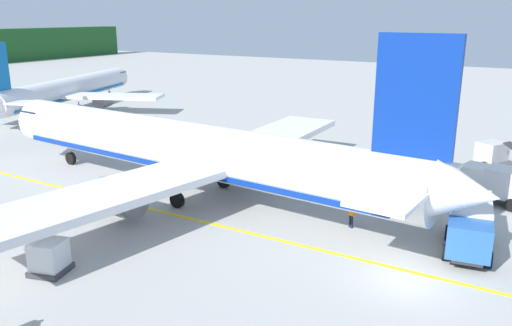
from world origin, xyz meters
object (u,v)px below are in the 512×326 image
object	(u,v)px
service_truck_baggage	(503,159)
crew_marshaller	(351,213)
service_truck_pushback	(506,184)
service_truck_catering	(470,224)
crew_loader_right	(412,194)
cargo_container_near	(49,257)
cargo_container_mid	(322,186)
airliner_mid_apron	(67,90)
airliner_foreground	(191,150)

from	to	relation	value
service_truck_baggage	crew_marshaller	bearing A→B (deg)	159.01
service_truck_pushback	crew_marshaller	xyz separation A→B (m)	(-9.42, 7.74, -0.47)
service_truck_catering	crew_loader_right	size ratio (longest dim) A/B	3.76
service_truck_baggage	cargo_container_near	bearing A→B (deg)	149.93
crew_loader_right	cargo_container_mid	bearing A→B (deg)	99.56
service_truck_baggage	service_truck_pushback	distance (m)	8.24
airliner_mid_apron	cargo_container_mid	size ratio (longest dim) A/B	18.38
crew_marshaller	service_truck_pushback	bearing A→B (deg)	-39.41
airliner_foreground	crew_marshaller	size ratio (longest dim) A/B	24.69
airliner_foreground	service_truck_baggage	bearing A→B (deg)	-47.14
service_truck_catering	service_truck_baggage	bearing A→B (deg)	0.02
crew_marshaller	service_truck_baggage	bearing A→B (deg)	-20.99
cargo_container_mid	service_truck_baggage	bearing A→B (deg)	-38.24
crew_marshaller	airliner_foreground	bearing A→B (deg)	90.40
cargo_container_near	crew_loader_right	distance (m)	23.13
airliner_mid_apron	crew_loader_right	world-z (taller)	airliner_mid_apron
airliner_mid_apron	cargo_container_mid	bearing A→B (deg)	-108.80
crew_marshaller	crew_loader_right	size ratio (longest dim) A/B	0.96
airliner_mid_apron	cargo_container_near	distance (m)	50.21
service_truck_catering	cargo_container_near	xyz separation A→B (m)	(-13.97, 17.98, -0.61)
service_truck_pushback	cargo_container_mid	world-z (taller)	service_truck_pushback
service_truck_pushback	cargo_container_near	bearing A→B (deg)	140.34
cargo_container_mid	service_truck_pushback	bearing A→B (deg)	-65.67
service_truck_baggage	airliner_foreground	bearing A→B (deg)	132.86
service_truck_catering	crew_marshaller	bearing A→B (deg)	94.28
service_truck_pushback	service_truck_catering	bearing A→B (deg)	173.69
service_truck_pushback	crew_marshaller	bearing A→B (deg)	140.59
service_truck_pushback	crew_loader_right	size ratio (longest dim) A/B	3.61
cargo_container_near	cargo_container_mid	bearing A→B (deg)	-22.81
airliner_foreground	cargo_container_near	size ratio (longest dim) A/B	19.51
airliner_foreground	airliner_mid_apron	xyz separation A→B (m)	(19.67, 36.69, -0.59)
cargo_container_mid	crew_marshaller	world-z (taller)	cargo_container_mid
service_truck_pushback	airliner_mid_apron	bearing A→B (deg)	79.84
airliner_foreground	service_truck_catering	xyz separation A→B (m)	(0.59, -19.05, -1.90)
crew_marshaller	crew_loader_right	xyz separation A→B (m)	(5.24, -2.39, 0.04)
service_truck_baggage	service_truck_catering	xyz separation A→B (m)	(-17.08, -0.01, 0.32)
service_truck_catering	crew_marshaller	world-z (taller)	service_truck_catering
cargo_container_mid	crew_marshaller	size ratio (longest dim) A/B	1.08
service_truck_catering	cargo_container_near	distance (m)	22.78
airliner_foreground	airliner_mid_apron	size ratio (longest dim) A/B	1.24
service_truck_catering	crew_marshaller	size ratio (longest dim) A/B	3.91
airliner_foreground	crew_marshaller	distance (m)	12.53
airliner_mid_apron	cargo_container_near	world-z (taller)	airliner_mid_apron
airliner_foreground	airliner_mid_apron	distance (m)	41.63
service_truck_baggage	airliner_mid_apron	bearing A→B (deg)	87.95
cargo_container_mid	crew_marshaller	xyz separation A→B (m)	(-4.20, -3.81, 0.14)
airliner_mid_apron	service_truck_pushback	distance (m)	57.64
airliner_foreground	service_truck_pushback	size ratio (longest dim) A/B	6.59
airliner_mid_apron	service_truck_pushback	bearing A→B (deg)	-100.16
service_truck_pushback	airliner_foreground	bearing A→B (deg)	115.37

